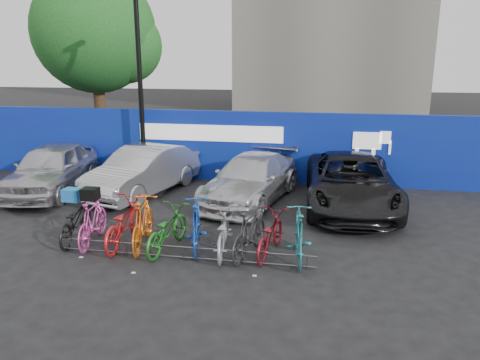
% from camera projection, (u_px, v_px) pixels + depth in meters
% --- Properties ---
extents(ground, '(100.00, 100.00, 0.00)m').
position_uv_depth(ground, '(192.00, 248.00, 10.52)').
color(ground, black).
rests_on(ground, ground).
extents(hoarding, '(22.00, 0.18, 2.40)m').
position_uv_depth(hoarding, '(239.00, 146.00, 15.91)').
color(hoarding, navy).
rests_on(hoarding, ground).
extents(tree, '(5.40, 5.20, 7.80)m').
position_uv_depth(tree, '(100.00, 34.00, 19.93)').
color(tree, '#382314').
rests_on(tree, ground).
extents(lamppost, '(0.25, 0.50, 6.11)m').
position_uv_depth(lamppost, '(140.00, 85.00, 15.36)').
color(lamppost, black).
rests_on(lamppost, ground).
extents(bike_rack, '(5.60, 0.03, 0.30)m').
position_uv_depth(bike_rack, '(184.00, 252.00, 9.90)').
color(bike_rack, '#595B60').
rests_on(bike_rack, ground).
extents(car_0, '(2.47, 4.72, 1.53)m').
position_uv_depth(car_0, '(51.00, 168.00, 14.68)').
color(car_0, '#B0B0B5').
rests_on(car_0, ground).
extents(car_1, '(2.66, 4.70, 1.47)m').
position_uv_depth(car_1, '(143.00, 171.00, 14.52)').
color(car_1, '#A1A2A6').
rests_on(car_1, ground).
extents(car_2, '(2.88, 4.91, 1.34)m').
position_uv_depth(car_2, '(251.00, 179.00, 13.81)').
color(car_2, silver).
rests_on(car_2, ground).
extents(car_3, '(2.64, 5.39, 1.47)m').
position_uv_depth(car_3, '(351.00, 182.00, 13.22)').
color(car_3, black).
rests_on(car_3, ground).
extents(bike_0, '(0.88, 1.90, 0.96)m').
position_uv_depth(bike_0, '(75.00, 221.00, 10.87)').
color(bike_0, black).
rests_on(bike_0, ground).
extents(bike_1, '(0.70, 1.81, 1.06)m').
position_uv_depth(bike_1, '(93.00, 222.00, 10.65)').
color(bike_1, '#E249A7').
rests_on(bike_1, ground).
extents(bike_2, '(0.73, 2.03, 1.06)m').
position_uv_depth(bike_2, '(124.00, 223.00, 10.60)').
color(bike_2, red).
rests_on(bike_2, ground).
extents(bike_3, '(0.82, 1.97, 1.15)m').
position_uv_depth(bike_3, '(143.00, 223.00, 10.46)').
color(bike_3, orange).
rests_on(bike_3, ground).
extents(bike_4, '(0.91, 1.91, 0.96)m').
position_uv_depth(bike_4, '(167.00, 229.00, 10.33)').
color(bike_4, '#1D751E').
rests_on(bike_4, ground).
extents(bike_5, '(0.92, 1.95, 1.13)m').
position_uv_depth(bike_5, '(196.00, 225.00, 10.35)').
color(bike_5, '#143DA1').
rests_on(bike_5, ground).
extents(bike_6, '(0.87, 1.90, 0.96)m').
position_uv_depth(bike_6, '(222.00, 232.00, 10.15)').
color(bike_6, '#9BA0A3').
rests_on(bike_6, ground).
extents(bike_7, '(0.91, 1.84, 1.07)m').
position_uv_depth(bike_7, '(249.00, 233.00, 9.99)').
color(bike_7, '#29292C').
rests_on(bike_7, ground).
extents(bike_8, '(0.92, 1.85, 0.93)m').
position_uv_depth(bike_8, '(270.00, 234.00, 10.07)').
color(bike_8, maroon).
rests_on(bike_8, ground).
extents(bike_9, '(0.71, 1.91, 1.12)m').
position_uv_depth(bike_9, '(299.00, 235.00, 9.80)').
color(bike_9, '#227376').
rests_on(bike_9, ground).
extents(cargo_crate, '(0.42, 0.32, 0.29)m').
position_uv_depth(cargo_crate, '(73.00, 195.00, 10.71)').
color(cargo_crate, '#1B6CB6').
rests_on(cargo_crate, bike_0).
extents(cargo_topcase, '(0.38, 0.34, 0.26)m').
position_uv_depth(cargo_topcase, '(90.00, 194.00, 10.48)').
color(cargo_topcase, black).
rests_on(cargo_topcase, bike_1).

